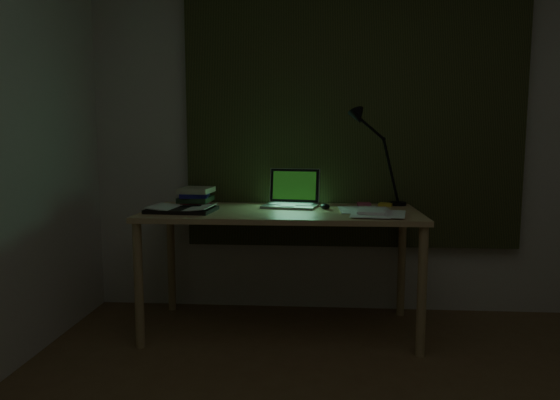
{
  "coord_description": "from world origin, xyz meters",
  "views": [
    {
      "loc": [
        -0.24,
        -1.38,
        1.16
      ],
      "look_at": [
        -0.44,
        1.44,
        0.82
      ],
      "focal_mm": 32.0,
      "sensor_mm": 36.0,
      "label": 1
    }
  ],
  "objects_px": {
    "open_textbook": "(182,209)",
    "desk": "(281,271)",
    "loose_papers": "(362,211)",
    "laptop": "(290,188)",
    "book_stack": "(196,196)",
    "desk_lamp": "(399,161)"
  },
  "relations": [
    {
      "from": "desk",
      "to": "book_stack",
      "type": "distance_m",
      "value": 0.72
    },
    {
      "from": "loose_papers",
      "to": "desk_lamp",
      "type": "relative_size",
      "value": 0.65
    },
    {
      "from": "loose_papers",
      "to": "desk_lamp",
      "type": "xyz_separation_m",
      "value": [
        0.26,
        0.35,
        0.28
      ]
    },
    {
      "from": "open_textbook",
      "to": "desk_lamp",
      "type": "relative_size",
      "value": 0.66
    },
    {
      "from": "desk_lamp",
      "to": "loose_papers",
      "type": "bearing_deg",
      "value": -134.51
    },
    {
      "from": "book_stack",
      "to": "loose_papers",
      "type": "distance_m",
      "value": 1.05
    },
    {
      "from": "loose_papers",
      "to": "laptop",
      "type": "bearing_deg",
      "value": 153.85
    },
    {
      "from": "open_textbook",
      "to": "desk",
      "type": "bearing_deg",
      "value": 14.14
    },
    {
      "from": "open_textbook",
      "to": "book_stack",
      "type": "height_order",
      "value": "book_stack"
    },
    {
      "from": "book_stack",
      "to": "desk",
      "type": "bearing_deg",
      "value": -17.02
    },
    {
      "from": "desk",
      "to": "laptop",
      "type": "bearing_deg",
      "value": 72.85
    },
    {
      "from": "desk",
      "to": "laptop",
      "type": "distance_m",
      "value": 0.51
    },
    {
      "from": "laptop",
      "to": "desk_lamp",
      "type": "distance_m",
      "value": 0.72
    },
    {
      "from": "book_stack",
      "to": "loose_papers",
      "type": "xyz_separation_m",
      "value": [
        1.03,
        -0.24,
        -0.05
      ]
    },
    {
      "from": "laptop",
      "to": "open_textbook",
      "type": "bearing_deg",
      "value": -149.02
    },
    {
      "from": "laptop",
      "to": "desk_lamp",
      "type": "bearing_deg",
      "value": 22.02
    },
    {
      "from": "book_stack",
      "to": "laptop",
      "type": "bearing_deg",
      "value": -2.54
    },
    {
      "from": "book_stack",
      "to": "open_textbook",
      "type": "bearing_deg",
      "value": -95.66
    },
    {
      "from": "desk",
      "to": "book_stack",
      "type": "relative_size",
      "value": 7.18
    },
    {
      "from": "open_textbook",
      "to": "desk_lamp",
      "type": "xyz_separation_m",
      "value": [
        1.31,
        0.38,
        0.27
      ]
    },
    {
      "from": "loose_papers",
      "to": "open_textbook",
      "type": "bearing_deg",
      "value": -178.63
    },
    {
      "from": "book_stack",
      "to": "desk_lamp",
      "type": "distance_m",
      "value": 1.31
    }
  ]
}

